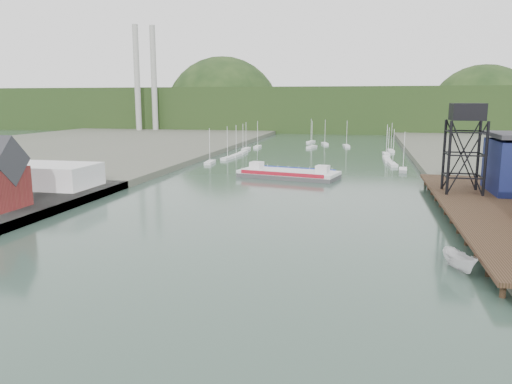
% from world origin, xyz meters
% --- Properties ---
extents(ground, '(600.00, 600.00, 0.00)m').
position_xyz_m(ground, '(0.00, 0.00, 0.00)').
color(ground, '#2A423A').
rests_on(ground, ground).
extents(east_pier, '(14.00, 70.00, 2.45)m').
position_xyz_m(east_pier, '(37.00, 45.00, 1.90)').
color(east_pier, black).
rests_on(east_pier, ground).
extents(white_shed, '(18.00, 12.00, 4.50)m').
position_xyz_m(white_shed, '(-44.00, 50.00, 3.85)').
color(white_shed, silver).
rests_on(white_shed, west_quay).
extents(lift_tower, '(6.50, 6.50, 16.00)m').
position_xyz_m(lift_tower, '(35.00, 58.00, 15.65)').
color(lift_tower, black).
rests_on(lift_tower, east_pier).
extents(marina_sailboats, '(57.71, 92.65, 0.90)m').
position_xyz_m(marina_sailboats, '(0.08, 138.46, 0.35)').
color(marina_sailboats, silver).
rests_on(marina_sailboats, ground).
extents(smokestacks, '(11.20, 8.20, 60.00)m').
position_xyz_m(smokestacks, '(-106.00, 232.50, 30.00)').
color(smokestacks, '#A2A39D').
rests_on(smokestacks, ground).
extents(distant_hills, '(500.00, 120.00, 80.00)m').
position_xyz_m(distant_hills, '(-3.98, 301.35, 10.38)').
color(distant_hills, black).
rests_on(distant_hills, ground).
extents(chain_ferry, '(25.44, 14.62, 3.44)m').
position_xyz_m(chain_ferry, '(-0.52, 82.17, 0.99)').
color(chain_ferry, '#454547').
rests_on(chain_ferry, ground).
extents(motorboat, '(4.04, 6.25, 2.26)m').
position_xyz_m(motorboat, '(28.27, 19.09, 1.13)').
color(motorboat, silver).
rests_on(motorboat, ground).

